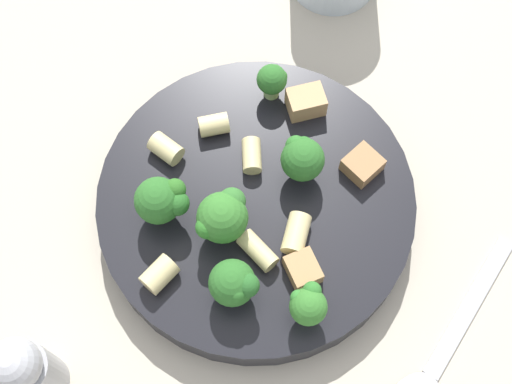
{
  "coord_description": "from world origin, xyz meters",
  "views": [
    {
      "loc": [
        0.1,
        0.17,
        0.5
      ],
      "look_at": [
        0.0,
        0.0,
        0.04
      ],
      "focal_mm": 50.0,
      "sensor_mm": 36.0,
      "label": 1
    }
  ],
  "objects": [
    {
      "name": "spoon",
      "position": [
        -0.04,
        0.17,
        0.0
      ],
      "size": [
        0.17,
        0.1,
        0.01
      ],
      "color": "#B2B2B7",
      "rests_on": "ground_plane"
    },
    {
      "name": "rigatoni_3",
      "position": [
        0.04,
        -0.06,
        0.04
      ],
      "size": [
        0.02,
        0.03,
        0.02
      ],
      "primitive_type": "cylinder",
      "rotation": [
        1.57,
        0.0,
        0.39
      ],
      "color": "beige",
      "rests_on": "pasta_bowl"
    },
    {
      "name": "broccoli_floret_0",
      "position": [
        -0.04,
        -0.0,
        0.05
      ],
      "size": [
        0.03,
        0.03,
        0.04
      ],
      "color": "#93B766",
      "rests_on": "pasta_bowl"
    },
    {
      "name": "broccoli_floret_4",
      "position": [
        0.01,
        0.09,
        0.05
      ],
      "size": [
        0.03,
        0.03,
        0.03
      ],
      "color": "#84AD60",
      "rests_on": "pasta_bowl"
    },
    {
      "name": "pepper_shaker",
      "position": [
        0.19,
        0.04,
        0.04
      ],
      "size": [
        0.04,
        0.04,
        0.08
      ],
      "color": "#B2B2B7",
      "rests_on": "ground_plane"
    },
    {
      "name": "chicken_chunk_1",
      "position": [
        -0.08,
        0.02,
        0.04
      ],
      "size": [
        0.03,
        0.03,
        0.01
      ],
      "primitive_type": "cube",
      "rotation": [
        0.0,
        0.0,
        0.24
      ],
      "color": "#A87A4C",
      "rests_on": "pasta_bowl"
    },
    {
      "name": "rigatoni_5",
      "position": [
        -0.01,
        -0.03,
        0.04
      ],
      "size": [
        0.02,
        0.03,
        0.01
      ],
      "primitive_type": "cylinder",
      "rotation": [
        1.57,
        0.0,
        2.67
      ],
      "color": "beige",
      "rests_on": "pasta_bowl"
    },
    {
      "name": "broccoli_floret_3",
      "position": [
        0.03,
        0.01,
        0.06
      ],
      "size": [
        0.04,
        0.04,
        0.04
      ],
      "color": "#9EC175",
      "rests_on": "pasta_bowl"
    },
    {
      "name": "rigatoni_2",
      "position": [
        0.09,
        0.02,
        0.04
      ],
      "size": [
        0.03,
        0.02,
        0.02
      ],
      "primitive_type": "cylinder",
      "rotation": [
        1.57,
        0.0,
        1.89
      ],
      "color": "beige",
      "rests_on": "pasta_bowl"
    },
    {
      "name": "broccoli_floret_5",
      "position": [
        -0.05,
        -0.07,
        0.05
      ],
      "size": [
        0.02,
        0.02,
        0.03
      ],
      "color": "#9EC175",
      "rests_on": "pasta_bowl"
    },
    {
      "name": "rigatoni_1",
      "position": [
        -0.0,
        -0.06,
        0.04
      ],
      "size": [
        0.03,
        0.02,
        0.02
      ],
      "primitive_type": "cylinder",
      "rotation": [
        1.57,
        0.0,
        1.27
      ],
      "color": "beige",
      "rests_on": "pasta_bowl"
    },
    {
      "name": "rigatoni_0",
      "position": [
        -0.01,
        0.04,
        0.04
      ],
      "size": [
        0.03,
        0.03,
        0.02
      ],
      "primitive_type": "cylinder",
      "rotation": [
        1.57,
        0.0,
        2.37
      ],
      "color": "beige",
      "rests_on": "pasta_bowl"
    },
    {
      "name": "ground_plane",
      "position": [
        0.0,
        0.0,
        0.0
      ],
      "size": [
        2.0,
        2.0,
        0.0
      ],
      "primitive_type": "plane",
      "color": "#BCB29E"
    },
    {
      "name": "broccoli_floret_2",
      "position": [
        0.06,
        -0.02,
        0.05
      ],
      "size": [
        0.04,
        0.03,
        0.04
      ],
      "color": "#93B766",
      "rests_on": "pasta_bowl"
    },
    {
      "name": "chicken_chunk_2",
      "position": [
        -0.07,
        -0.05,
        0.04
      ],
      "size": [
        0.03,
        0.03,
        0.02
      ],
      "primitive_type": "cube",
      "rotation": [
        0.0,
        0.0,
        2.89
      ],
      "color": "tan",
      "rests_on": "pasta_bowl"
    },
    {
      "name": "pasta_bowl",
      "position": [
        0.0,
        0.0,
        0.02
      ],
      "size": [
        0.23,
        0.23,
        0.03
      ],
      "color": "black",
      "rests_on": "ground_plane"
    },
    {
      "name": "broccoli_floret_1",
      "position": [
        0.05,
        0.05,
        0.05
      ],
      "size": [
        0.03,
        0.03,
        0.04
      ],
      "color": "#93B766",
      "rests_on": "pasta_bowl"
    },
    {
      "name": "rigatoni_4",
      "position": [
        0.02,
        0.04,
        0.04
      ],
      "size": [
        0.02,
        0.03,
        0.01
      ],
      "primitive_type": "cylinder",
      "rotation": [
        1.57,
        0.0,
        0.22
      ],
      "color": "beige",
      "rests_on": "pasta_bowl"
    },
    {
      "name": "chicken_chunk_0",
      "position": [
        0.0,
        0.06,
        0.04
      ],
      "size": [
        0.02,
        0.03,
        0.01
      ],
      "primitive_type": "cube",
      "rotation": [
        0.0,
        0.0,
        1.46
      ],
      "color": "tan",
      "rests_on": "pasta_bowl"
    }
  ]
}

